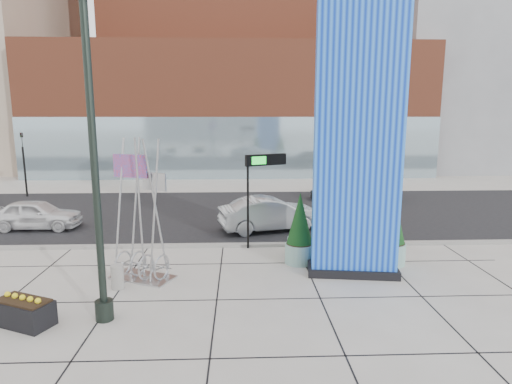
{
  "coord_description": "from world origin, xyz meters",
  "views": [
    {
      "loc": [
        1.68,
        -12.56,
        5.3
      ],
      "look_at": [
        2.25,
        2.0,
        2.6
      ],
      "focal_mm": 30.0,
      "sensor_mm": 36.0,
      "label": 1
    }
  ],
  "objects_px": {
    "overhead_street_sign": "(264,169)",
    "car_silver_mid": "(270,214)",
    "concrete_bollard": "(118,277)",
    "lamp_post": "(96,190)",
    "blue_pylon": "(358,131)",
    "public_art_sculpture": "(142,243)",
    "car_white_west": "(36,215)"
  },
  "relations": [
    {
      "from": "overhead_street_sign",
      "to": "car_silver_mid",
      "type": "relative_size",
      "value": 0.8
    },
    {
      "from": "concrete_bollard",
      "to": "overhead_street_sign",
      "type": "bearing_deg",
      "value": 39.26
    },
    {
      "from": "car_silver_mid",
      "to": "lamp_post",
      "type": "bearing_deg",
      "value": 135.41
    },
    {
      "from": "blue_pylon",
      "to": "overhead_street_sign",
      "type": "height_order",
      "value": "blue_pylon"
    },
    {
      "from": "blue_pylon",
      "to": "car_silver_mid",
      "type": "xyz_separation_m",
      "value": [
        -2.37,
        5.38,
        -3.98
      ]
    },
    {
      "from": "blue_pylon",
      "to": "public_art_sculpture",
      "type": "distance_m",
      "value": 7.78
    },
    {
      "from": "blue_pylon",
      "to": "lamp_post",
      "type": "bearing_deg",
      "value": -149.7
    },
    {
      "from": "concrete_bollard",
      "to": "public_art_sculpture",
      "type": "bearing_deg",
      "value": 54.18
    },
    {
      "from": "car_silver_mid",
      "to": "public_art_sculpture",
      "type": "bearing_deg",
      "value": 126.54
    },
    {
      "from": "public_art_sculpture",
      "to": "concrete_bollard",
      "type": "bearing_deg",
      "value": -100.87
    },
    {
      "from": "concrete_bollard",
      "to": "overhead_street_sign",
      "type": "relative_size",
      "value": 0.2
    },
    {
      "from": "blue_pylon",
      "to": "lamp_post",
      "type": "relative_size",
      "value": 1.17
    },
    {
      "from": "lamp_post",
      "to": "car_silver_mid",
      "type": "distance_m",
      "value": 10.12
    },
    {
      "from": "overhead_street_sign",
      "to": "blue_pylon",
      "type": "bearing_deg",
      "value": -69.12
    },
    {
      "from": "overhead_street_sign",
      "to": "public_art_sculpture",
      "type": "bearing_deg",
      "value": -167.61
    },
    {
      "from": "concrete_bollard",
      "to": "car_silver_mid",
      "type": "distance_m",
      "value": 8.22
    },
    {
      "from": "overhead_street_sign",
      "to": "car_silver_mid",
      "type": "xyz_separation_m",
      "value": [
        0.44,
        2.56,
        -2.42
      ]
    },
    {
      "from": "blue_pylon",
      "to": "concrete_bollard",
      "type": "height_order",
      "value": "blue_pylon"
    },
    {
      "from": "concrete_bollard",
      "to": "car_white_west",
      "type": "height_order",
      "value": "car_white_west"
    },
    {
      "from": "blue_pylon",
      "to": "overhead_street_sign",
      "type": "xyz_separation_m",
      "value": [
        -2.81,
        2.82,
        -1.55
      ]
    },
    {
      "from": "lamp_post",
      "to": "overhead_street_sign",
      "type": "distance_m",
      "value": 7.39
    },
    {
      "from": "lamp_post",
      "to": "public_art_sculpture",
      "type": "bearing_deg",
      "value": 82.55
    },
    {
      "from": "public_art_sculpture",
      "to": "blue_pylon",
      "type": "bearing_deg",
      "value": 26.7
    },
    {
      "from": "lamp_post",
      "to": "overhead_street_sign",
      "type": "relative_size",
      "value": 2.27
    },
    {
      "from": "concrete_bollard",
      "to": "lamp_post",
      "type": "bearing_deg",
      "value": -83.89
    },
    {
      "from": "lamp_post",
      "to": "public_art_sculpture",
      "type": "xyz_separation_m",
      "value": [
        0.37,
        2.83,
        -2.24
      ]
    },
    {
      "from": "public_art_sculpture",
      "to": "overhead_street_sign",
      "type": "relative_size",
      "value": 1.23
    },
    {
      "from": "car_silver_mid",
      "to": "concrete_bollard",
      "type": "bearing_deg",
      "value": 126.96
    },
    {
      "from": "public_art_sculpture",
      "to": "car_silver_mid",
      "type": "height_order",
      "value": "public_art_sculpture"
    },
    {
      "from": "lamp_post",
      "to": "car_silver_mid",
      "type": "relative_size",
      "value": 1.82
    },
    {
      "from": "blue_pylon",
      "to": "overhead_street_sign",
      "type": "distance_m",
      "value": 4.27
    },
    {
      "from": "lamp_post",
      "to": "car_white_west",
      "type": "relative_size",
      "value": 2.1
    }
  ]
}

